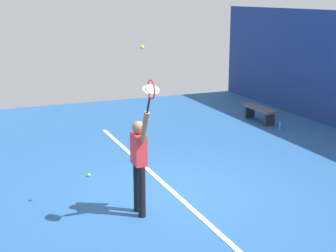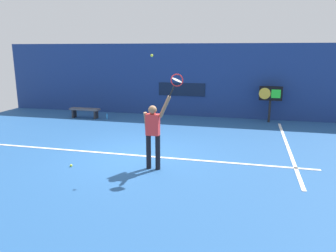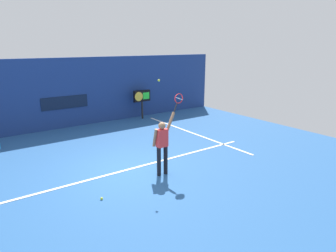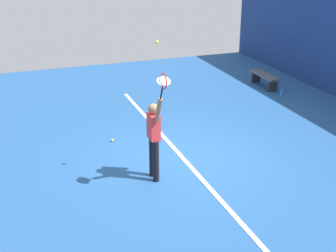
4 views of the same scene
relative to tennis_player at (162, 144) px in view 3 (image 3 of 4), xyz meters
name	(u,v)px [view 3 (image 3 of 4)]	position (x,y,z in m)	size (l,w,h in m)	color
ground_plane	(128,170)	(-0.73, 0.92, -1.01)	(18.00, 18.00, 0.00)	#23518C
back_wall	(63,93)	(-0.73, 7.30, 0.66)	(18.00, 0.20, 3.34)	navy
sponsor_banner_center	(65,102)	(-0.73, 7.18, 0.24)	(2.20, 0.03, 0.60)	#0C1933
court_baseline	(128,170)	(-0.73, 0.93, -1.00)	(10.00, 0.10, 0.01)	white
court_sideline	(192,133)	(3.65, 2.92, -1.00)	(0.10, 7.00, 0.01)	white
tennis_player	(162,144)	(0.00, 0.00, 0.00)	(0.73, 0.31, 1.96)	black
tennis_racket	(178,100)	(0.61, 0.00, 1.30)	(0.42, 0.27, 0.62)	black
tennis_ball	(159,80)	(-0.04, 0.09, 1.92)	(0.07, 0.07, 0.07)	#CCE033
scoreboard_clock	(142,97)	(3.23, 6.66, 0.18)	(0.96, 0.20, 1.55)	black
water_bottle	(0,146)	(-3.82, 5.59, -0.89)	(0.07, 0.07, 0.24)	#338CD8
spare_ball	(102,198)	(-2.19, -0.39, -0.98)	(0.07, 0.07, 0.07)	#CCE033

